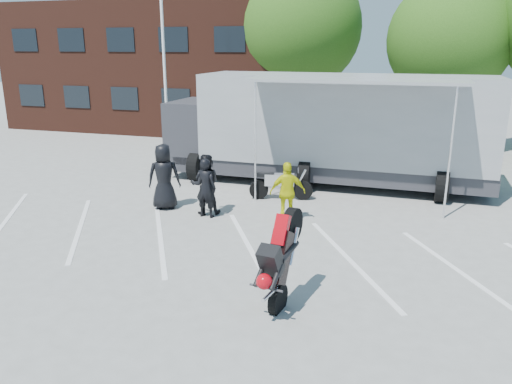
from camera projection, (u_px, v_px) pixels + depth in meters
The scene contains 13 objects.
ground at pixel (227, 264), 11.17m from camera, with size 100.00×100.00×0.00m, color #999994.
parking_bay_lines at pixel (242, 247), 12.09m from camera, with size 18.00×5.00×0.01m, color white.
office_building at pixel (174, 67), 29.53m from camera, with size 18.00×8.00×7.00m, color #452016.
flagpole at pixel (168, 37), 20.69m from camera, with size 1.61×0.12×8.00m.
tree_left at pixel (300, 28), 24.84m from camera, with size 6.12×6.12×8.64m.
tree_mid at pixel (449, 40), 22.10m from camera, with size 5.44×5.44×7.68m.
transporter_truck at pixel (327, 183), 17.76m from camera, with size 11.85×5.71×3.77m, color #979BA0, non-canonical shape.
parked_motorcycle at pixel (281, 199), 15.88m from camera, with size 0.68×2.05×1.07m, color silver, non-canonical shape.
stunt_bike_rider at pixel (290, 296), 9.72m from camera, with size 0.80×1.71×2.01m, color black, non-canonical shape.
spectator_leather_a at pixel (164, 177), 14.73m from camera, with size 0.96×0.62×1.96m, color black.
spectator_leather_b at pixel (206, 188), 14.02m from camera, with size 0.62×0.41×1.70m, color black.
spectator_leather_c at pixel (205, 184), 14.28m from camera, with size 0.85×0.67×1.76m, color black.
spectator_hivis at pixel (288, 192), 13.67m from camera, with size 0.98×0.41×1.68m, color #D9DD0B.
Camera 1 is at (3.66, -9.62, 4.69)m, focal length 35.00 mm.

